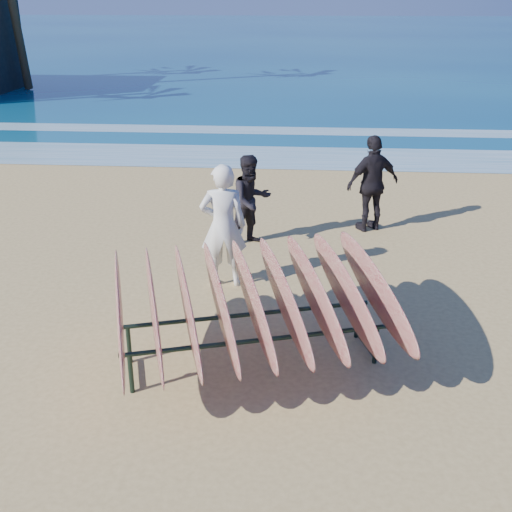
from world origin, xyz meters
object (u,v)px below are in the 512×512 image
(person_dark_b, at_px, (373,184))
(person_white, at_px, (223,226))
(surfboard_rack, at_px, (252,301))
(person_dark_a, at_px, (251,201))

(person_dark_b, bearing_deg, person_white, 20.34)
(person_white, bearing_deg, person_dark_b, -139.55)
(surfboard_rack, distance_m, person_white, 2.33)
(surfboard_rack, relative_size, person_white, 1.98)
(person_dark_a, height_order, person_dark_b, person_dark_b)
(person_white, distance_m, person_dark_b, 3.62)
(person_dark_b, bearing_deg, person_dark_a, -4.14)
(surfboard_rack, xyz_separation_m, person_dark_a, (-0.34, 3.98, -0.04))
(person_white, height_order, person_dark_a, person_white)
(person_white, distance_m, person_dark_a, 1.76)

